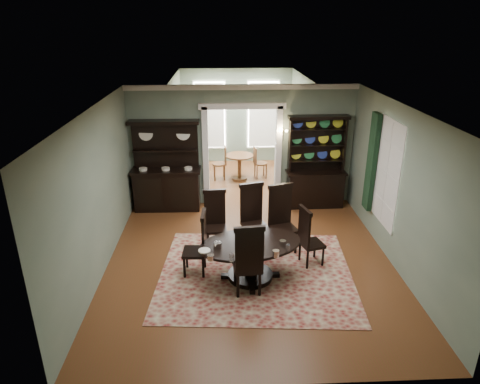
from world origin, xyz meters
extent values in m
cube|color=#5D2E18|center=(0.00, 0.00, -0.01)|extent=(5.50, 6.00, 0.01)
cube|color=white|center=(0.00, 0.00, 3.00)|extent=(5.50, 6.00, 0.01)
cube|color=gray|center=(-2.75, 0.00, 1.50)|extent=(0.01, 6.00, 3.00)
cube|color=gray|center=(2.75, 0.00, 1.50)|extent=(0.01, 6.00, 3.00)
cube|color=gray|center=(0.00, -3.00, 1.50)|extent=(5.50, 0.01, 3.00)
cube|color=gray|center=(-1.83, 3.00, 1.50)|extent=(1.85, 0.01, 3.00)
cube|color=gray|center=(1.83, 3.00, 1.50)|extent=(1.85, 0.01, 3.00)
cube|color=gray|center=(0.00, 3.00, 2.75)|extent=(1.80, 0.01, 0.50)
cube|color=silver|center=(0.00, 2.95, 2.94)|extent=(5.50, 0.10, 0.12)
cube|color=#5D2E18|center=(0.00, 4.75, -0.01)|extent=(3.50, 3.50, 0.01)
cube|color=white|center=(0.00, 4.75, 3.00)|extent=(3.50, 3.50, 0.01)
cube|color=gray|center=(-1.75, 4.75, 1.50)|extent=(0.01, 3.50, 3.00)
cube|color=gray|center=(1.75, 4.75, 1.50)|extent=(0.01, 3.50, 3.00)
cube|color=gray|center=(0.00, 6.50, 1.50)|extent=(3.50, 0.01, 3.00)
cube|color=silver|center=(-0.85, 6.45, 1.55)|extent=(1.05, 0.06, 2.20)
cube|color=silver|center=(0.85, 6.45, 1.55)|extent=(1.05, 0.06, 2.20)
cube|color=silver|center=(-0.90, 3.00, 1.25)|extent=(0.14, 0.25, 2.50)
cube|color=silver|center=(0.90, 3.00, 1.25)|extent=(0.14, 0.25, 2.50)
cube|color=silver|center=(0.00, 3.00, 2.50)|extent=(2.08, 0.25, 0.14)
cube|color=white|center=(2.74, 0.60, 1.60)|extent=(0.02, 1.10, 2.00)
cube|color=silver|center=(2.73, 0.60, 1.60)|extent=(0.01, 1.22, 2.12)
cube|color=#16331D|center=(2.65, 1.28, 1.60)|extent=(0.10, 0.35, 2.10)
cube|color=gold|center=(0.95, 2.92, 1.85)|extent=(0.08, 0.05, 0.18)
sphere|color=#FFD88C|center=(0.85, 2.77, 1.93)|extent=(0.07, 0.07, 0.07)
sphere|color=#FFD88C|center=(1.05, 2.77, 1.93)|extent=(0.07, 0.07, 0.07)
cube|color=maroon|center=(0.08, -0.36, 0.01)|extent=(3.75, 3.33, 0.01)
ellipsoid|color=black|center=(-0.03, -0.50, 0.70)|extent=(2.07, 1.57, 0.05)
cylinder|color=black|center=(-0.03, -0.50, 0.67)|extent=(2.07, 2.07, 0.03)
cylinder|color=black|center=(-0.03, -0.50, 0.37)|extent=(0.23, 0.23, 0.64)
cylinder|color=black|center=(-0.03, -0.50, 0.05)|extent=(0.81, 0.81, 0.10)
cylinder|color=silver|center=(-0.10, -0.59, 0.76)|extent=(0.32, 0.32, 0.06)
cube|color=black|center=(-0.66, 0.65, 0.43)|extent=(0.46, 0.44, 0.06)
cube|color=black|center=(-0.67, 0.84, 0.81)|extent=(0.44, 0.08, 0.73)
cube|color=black|center=(-0.67, 0.84, 1.19)|extent=(0.47, 0.10, 0.08)
cylinder|color=black|center=(-0.81, 0.47, 0.22)|extent=(0.05, 0.05, 0.43)
cylinder|color=black|center=(-0.48, 0.49, 0.22)|extent=(0.05, 0.05, 0.43)
cylinder|color=black|center=(-0.84, 0.81, 0.22)|extent=(0.05, 0.05, 0.43)
cylinder|color=black|center=(-0.50, 0.83, 0.22)|extent=(0.05, 0.05, 0.43)
cube|color=black|center=(0.14, 0.67, 0.47)|extent=(0.58, 0.57, 0.06)
cube|color=black|center=(0.08, 0.86, 0.89)|extent=(0.47, 0.18, 0.80)
cube|color=black|center=(0.08, 0.86, 1.30)|extent=(0.52, 0.21, 0.08)
cylinder|color=black|center=(0.01, 0.44, 0.24)|extent=(0.05, 0.05, 0.47)
cylinder|color=black|center=(0.37, 0.54, 0.24)|extent=(0.05, 0.05, 0.47)
cylinder|color=black|center=(-0.09, 0.79, 0.24)|extent=(0.05, 0.05, 0.47)
cylinder|color=black|center=(0.26, 0.90, 0.24)|extent=(0.05, 0.05, 0.47)
cube|color=black|center=(0.71, 0.47, 0.49)|extent=(0.60, 0.59, 0.06)
cube|color=black|center=(0.65, 0.67, 0.91)|extent=(0.48, 0.19, 0.83)
cube|color=black|center=(0.65, 0.67, 1.34)|extent=(0.53, 0.22, 0.09)
cylinder|color=black|center=(0.58, 0.23, 0.24)|extent=(0.05, 0.05, 0.49)
cylinder|color=black|center=(0.94, 0.34, 0.24)|extent=(0.05, 0.05, 0.49)
cylinder|color=black|center=(0.47, 0.59, 0.24)|extent=(0.05, 0.05, 0.49)
cylinder|color=black|center=(0.84, 0.70, 0.24)|extent=(0.05, 0.05, 0.49)
cube|color=black|center=(-1.05, -0.28, 0.44)|extent=(0.44, 0.46, 0.06)
cube|color=black|center=(-0.86, -0.29, 0.81)|extent=(0.07, 0.44, 0.74)
cube|color=black|center=(-0.86, -0.29, 1.19)|extent=(0.09, 0.48, 0.08)
cylinder|color=black|center=(-1.21, -0.10, 0.22)|extent=(0.05, 0.05, 0.44)
cylinder|color=black|center=(-1.23, -0.44, 0.22)|extent=(0.05, 0.05, 0.44)
cylinder|color=black|center=(-0.87, -0.12, 0.22)|extent=(0.05, 0.05, 0.44)
cylinder|color=black|center=(-0.89, -0.46, 0.22)|extent=(0.05, 0.05, 0.44)
cube|color=black|center=(1.18, -0.05, 0.42)|extent=(0.50, 0.51, 0.05)
cube|color=black|center=(1.01, -0.10, 0.78)|extent=(0.16, 0.42, 0.71)
cube|color=black|center=(1.01, -0.10, 1.15)|extent=(0.19, 0.46, 0.07)
cylinder|color=black|center=(1.38, -0.16, 0.21)|extent=(0.05, 0.05, 0.42)
cylinder|color=black|center=(1.29, 0.16, 0.21)|extent=(0.05, 0.05, 0.42)
cylinder|color=black|center=(1.07, -0.25, 0.21)|extent=(0.05, 0.05, 0.42)
cylinder|color=black|center=(0.98, 0.07, 0.21)|extent=(0.05, 0.05, 0.42)
cube|color=black|center=(-0.11, -0.89, 0.48)|extent=(0.52, 0.50, 0.06)
cube|color=black|center=(-0.09, -1.09, 0.89)|extent=(0.48, 0.10, 0.81)
cube|color=black|center=(-0.09, -1.09, 1.30)|extent=(0.52, 0.12, 0.08)
cylinder|color=black|center=(0.06, -0.69, 0.24)|extent=(0.05, 0.05, 0.48)
cylinder|color=black|center=(-0.31, -0.72, 0.24)|extent=(0.05, 0.05, 0.48)
cylinder|color=black|center=(0.09, -1.06, 0.24)|extent=(0.05, 0.05, 0.48)
cylinder|color=black|center=(-0.28, -1.09, 0.24)|extent=(0.05, 0.05, 0.48)
cube|color=black|center=(-1.86, 2.70, 0.49)|extent=(1.58, 0.56, 0.99)
cube|color=black|center=(-1.86, 2.70, 1.00)|extent=(1.68, 0.61, 0.05)
cube|color=black|center=(-1.86, 2.92, 1.60)|extent=(1.58, 0.09, 1.16)
cube|color=black|center=(-1.86, 2.82, 1.48)|extent=(1.53, 0.29, 0.04)
cube|color=black|center=(-1.86, 2.80, 2.17)|extent=(1.68, 0.36, 0.08)
cube|color=black|center=(1.82, 2.71, 0.44)|extent=(1.38, 0.52, 0.88)
cube|color=black|center=(1.82, 2.71, 0.89)|extent=(1.48, 0.57, 0.04)
cube|color=black|center=(1.82, 2.90, 1.56)|extent=(1.37, 0.09, 1.33)
cube|color=black|center=(1.15, 2.80, 1.56)|extent=(0.05, 0.26, 1.37)
cube|color=black|center=(2.48, 2.80, 1.56)|extent=(0.05, 0.26, 1.37)
cube|color=black|center=(1.82, 2.79, 2.25)|extent=(1.47, 0.34, 0.08)
cube|color=black|center=(1.82, 2.80, 1.17)|extent=(1.37, 0.28, 0.03)
cube|color=black|center=(1.82, 2.80, 1.56)|extent=(1.37, 0.28, 0.03)
cube|color=black|center=(1.82, 2.80, 1.95)|extent=(1.37, 0.28, 0.03)
cylinder|color=brown|center=(0.01, 4.70, 0.73)|extent=(0.81, 0.81, 0.04)
cylinder|color=brown|center=(0.01, 4.70, 0.38)|extent=(0.10, 0.10, 0.71)
cylinder|color=brown|center=(0.01, 4.70, 0.03)|extent=(0.45, 0.45, 0.06)
cylinder|color=brown|center=(-0.58, 4.79, 0.46)|extent=(0.41, 0.41, 0.04)
cube|color=brown|center=(-0.39, 4.80, 0.71)|extent=(0.06, 0.37, 0.51)
cylinder|color=brown|center=(-0.73, 4.92, 0.23)|extent=(0.04, 0.04, 0.46)
cylinder|color=brown|center=(-0.71, 4.63, 0.23)|extent=(0.04, 0.04, 0.46)
cylinder|color=brown|center=(-0.45, 4.94, 0.23)|extent=(0.04, 0.04, 0.46)
cylinder|color=brown|center=(-0.42, 4.65, 0.23)|extent=(0.04, 0.04, 0.46)
cylinder|color=brown|center=(0.65, 4.83, 0.45)|extent=(0.40, 0.40, 0.04)
cube|color=brown|center=(0.47, 4.80, 0.69)|extent=(0.09, 0.36, 0.49)
cylinder|color=brown|center=(0.81, 4.71, 0.22)|extent=(0.04, 0.04, 0.45)
cylinder|color=brown|center=(0.76, 4.99, 0.22)|extent=(0.04, 0.04, 0.45)
cylinder|color=brown|center=(0.53, 4.67, 0.22)|extent=(0.04, 0.04, 0.45)
cylinder|color=brown|center=(0.49, 4.94, 0.22)|extent=(0.04, 0.04, 0.45)
camera|label=1|loc=(-0.53, -7.16, 4.40)|focal=32.00mm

